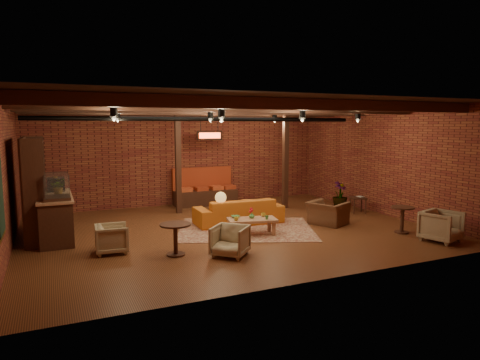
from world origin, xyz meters
name	(u,v)px	position (x,y,z in m)	size (l,w,h in m)	color
floor	(230,230)	(0.00, 0.00, 0.00)	(10.00, 10.00, 0.00)	#371D0D
ceiling	(229,104)	(0.00, 0.00, 3.20)	(10.00, 8.00, 0.02)	black
wall_back	(184,157)	(0.00, 4.00, 1.60)	(10.00, 0.02, 3.20)	maroon
wall_front	(320,189)	(0.00, -4.00, 1.60)	(10.00, 0.02, 3.20)	maroon
wall_left	(6,178)	(-5.00, 0.00, 1.60)	(0.02, 8.00, 3.20)	maroon
wall_right	(382,161)	(5.00, 0.00, 1.60)	(0.02, 8.00, 3.20)	maroon
ceiling_beams	(229,109)	(0.00, 0.00, 3.08)	(9.80, 6.40, 0.22)	black
ceiling_pipe	(208,119)	(0.00, 1.60, 2.85)	(0.12, 0.12, 9.60)	black
post_left	(178,161)	(-0.60, 2.60, 1.60)	(0.16, 0.16, 3.20)	black
post_right	(285,159)	(2.80, 2.00, 1.60)	(0.16, 0.16, 3.20)	black
service_counter	(55,205)	(-4.10, 1.00, 0.80)	(0.80, 2.50, 1.60)	black
plant_counter	(58,186)	(-4.00, 1.20, 1.22)	(0.35, 0.39, 0.30)	#337F33
shelving_hutch	(35,188)	(-4.50, 1.10, 1.20)	(0.52, 2.00, 2.40)	black
banquette	(205,190)	(0.60, 3.55, 0.50)	(2.10, 0.70, 1.00)	#A6361B
service_sign	(209,135)	(0.60, 3.10, 2.35)	(0.86, 0.06, 0.30)	#FF4219
ceiling_spotlights	(229,118)	(0.00, 0.00, 2.86)	(6.40, 4.40, 0.28)	black
rug	(246,229)	(0.40, -0.15, 0.01)	(3.42, 2.62, 0.01)	maroon
sofa	(239,211)	(0.49, 0.52, 0.35)	(2.39, 0.93, 0.70)	#B95C19
coffee_table	(252,220)	(0.29, -0.71, 0.36)	(1.28, 0.83, 0.66)	#915F43
side_table_lamp	(221,200)	(-0.11, 0.33, 0.72)	(0.46, 0.46, 0.95)	black
round_table_left	(175,234)	(-1.87, -1.58, 0.45)	(0.64, 0.64, 0.67)	black
armchair_a	(112,237)	(-3.04, -0.85, 0.33)	(0.65, 0.61, 0.67)	beige
armchair_b	(230,239)	(-0.86, -2.08, 0.35)	(0.68, 0.64, 0.70)	beige
armchair_right	(328,209)	(2.66, -0.55, 0.42)	(0.96, 0.62, 0.84)	brown
side_table_book	(358,198)	(4.40, 0.32, 0.46)	(0.57, 0.57, 0.52)	black
round_table_right	(402,215)	(3.81, -2.08, 0.45)	(0.57, 0.57, 0.67)	black
armchair_far	(441,225)	(4.05, -3.04, 0.39)	(0.76, 0.72, 0.79)	beige
plant_tall	(341,168)	(4.40, 1.21, 1.30)	(1.45, 1.45, 2.59)	#4C7F4C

